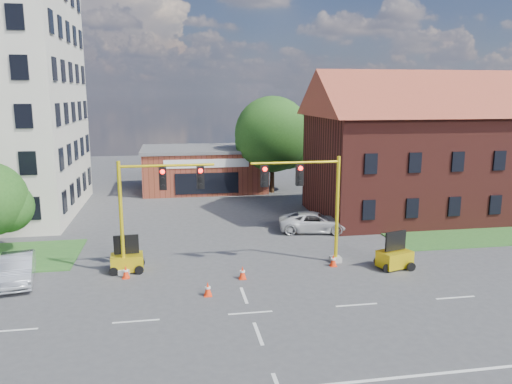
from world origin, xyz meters
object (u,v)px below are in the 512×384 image
Objects in this scene: signal_mast_east at (310,197)px; trailer_west at (127,260)px; pickup_white at (314,222)px; trailer_east at (395,257)px; signal_mast_west at (152,203)px.

trailer_west is (-10.21, 0.43, -3.30)m from signal_mast_east.
trailer_east is at bearing -153.06° from pickup_white.
pickup_white is at bearing 30.51° from signal_mast_west.
signal_mast_west reaches higher than trailer_west.
trailer_west is 0.39× the size of pickup_white.
pickup_white is (10.96, 6.45, -3.22)m from signal_mast_west.
trailer_east is at bearing -19.02° from signal_mast_east.
signal_mast_east is 10.74m from trailer_west.
trailer_east is at bearing -6.75° from signal_mast_west.
trailer_east is (14.77, -2.01, 0.02)m from trailer_west.
signal_mast_east is (8.71, 0.00, 0.00)m from signal_mast_west.
signal_mast_west is 3.14× the size of trailer_west.
pickup_white is (2.24, 6.45, -3.22)m from signal_mast_east.
signal_mast_west and signal_mast_east have the same top height.
signal_mast_west is at bearing 180.00° from signal_mast_east.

